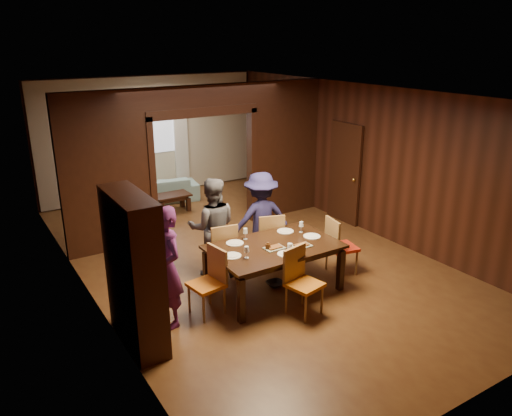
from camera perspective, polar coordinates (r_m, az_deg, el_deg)
floor at (r=9.03m, az=-1.09°, el=-5.55°), size 9.00×9.00×0.00m
ceiling at (r=8.25m, az=-1.22°, el=13.08°), size 5.50×9.00×0.02m
room_walls at (r=10.13m, az=-6.70°, el=6.07°), size 5.52×9.01×2.90m
person_purple at (r=6.79m, az=-10.22°, el=-6.72°), size 0.47×0.66×1.69m
person_grey at (r=8.10m, az=-5.00°, el=-2.23°), size 0.99×0.90×1.66m
person_navy at (r=8.52m, az=0.57°, el=-1.20°), size 1.14×0.78×1.62m
sofa at (r=12.12m, az=-11.39°, el=2.03°), size 2.08×1.08×0.58m
serving_bowl at (r=7.69m, az=2.30°, el=-3.65°), size 0.28×0.28×0.07m
dining_table at (r=7.73m, az=2.05°, el=-6.88°), size 1.95×1.21×0.76m
coffee_table at (r=11.40m, az=-9.55°, el=0.60°), size 0.80×0.50×0.40m
chair_left at (r=7.10m, az=-5.71°, el=-8.49°), size 0.50×0.50×0.97m
chair_right at (r=8.38m, az=9.83°, el=-4.24°), size 0.52×0.52×0.97m
chair_far_l at (r=8.10m, az=-4.03°, el=-4.82°), size 0.51×0.51×0.97m
chair_far_r at (r=8.52m, az=1.46°, el=-3.55°), size 0.56×0.56×0.97m
chair_near at (r=7.10m, az=5.57°, el=-8.49°), size 0.52×0.52×0.97m
hutch at (r=6.42m, az=-13.76°, el=-7.01°), size 0.40×1.20×2.00m
door_right at (r=10.59m, az=10.08°, el=3.94°), size 0.06×0.90×2.10m
window_far at (r=12.40m, az=-11.94°, el=9.10°), size 1.20×0.03×1.30m
curtain_left at (r=12.22m, az=-15.03°, el=6.56°), size 0.35×0.06×2.40m
curtain_right at (r=12.72m, az=-8.56°, el=7.48°), size 0.35×0.06×2.40m
plate_left at (r=7.21m, az=-2.76°, el=-5.48°), size 0.27×0.27×0.01m
plate_far_l at (r=7.64m, az=-2.44°, el=-4.02°), size 0.27×0.27×0.01m
plate_far_r at (r=8.10m, az=3.37°, el=-2.66°), size 0.27×0.27×0.01m
plate_right at (r=7.94m, az=6.40°, el=-3.23°), size 0.27×0.27×0.01m
plate_near at (r=7.28m, az=3.51°, el=-5.26°), size 0.27×0.27×0.01m
platter_a at (r=7.45m, az=2.11°, el=-4.54°), size 0.30×0.20×0.04m
platter_b at (r=7.55m, az=5.23°, el=-4.27°), size 0.30×0.20×0.04m
wineglass_left at (r=7.12m, az=-1.09°, el=-5.08°), size 0.08×0.08×0.18m
wineglass_far at (r=7.76m, az=-1.24°, el=-2.97°), size 0.08×0.08×0.18m
wineglass_right at (r=8.06m, az=5.19°, el=-2.17°), size 0.08×0.08×0.18m
tumbler at (r=7.32m, az=3.89°, el=-4.58°), size 0.07×0.07×0.14m
condiment_jar at (r=7.41m, az=1.37°, el=-4.37°), size 0.08×0.08×0.11m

